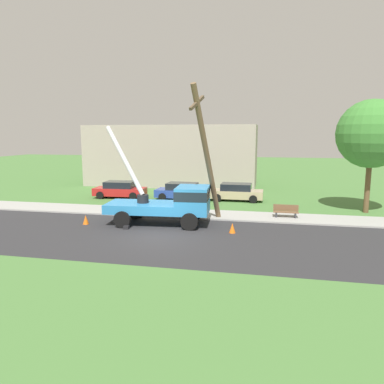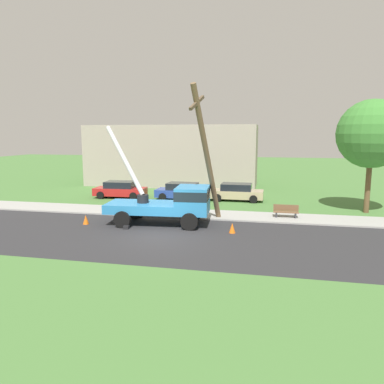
{
  "view_description": "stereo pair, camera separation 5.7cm",
  "coord_description": "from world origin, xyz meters",
  "px_view_note": "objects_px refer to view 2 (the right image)",
  "views": [
    {
      "loc": [
        5.59,
        -17.97,
        5.41
      ],
      "look_at": [
        1.06,
        3.69,
        1.9
      ],
      "focal_mm": 33.82,
      "sensor_mm": 36.0,
      "label": 1
    },
    {
      "loc": [
        5.64,
        -17.95,
        5.41
      ],
      "look_at": [
        1.06,
        3.69,
        1.9
      ],
      "focal_mm": 33.82,
      "sensor_mm": 36.0,
      "label": 2
    }
  ],
  "objects_px": {
    "parked_sedan_blue": "(182,191)",
    "roadside_tree_near": "(372,134)",
    "parked_sedan_tan": "(236,192)",
    "traffic_cone_behind": "(86,220)",
    "park_bench": "(286,212)",
    "parked_sedan_red": "(120,190)",
    "traffic_cone_ahead": "(232,228)",
    "leaning_utility_pole": "(207,156)",
    "utility_truck": "(172,202)"
  },
  "relations": [
    {
      "from": "traffic_cone_behind",
      "to": "park_bench",
      "type": "height_order",
      "value": "park_bench"
    },
    {
      "from": "utility_truck",
      "to": "leaning_utility_pole",
      "type": "relative_size",
      "value": 0.84
    },
    {
      "from": "leaning_utility_pole",
      "to": "traffic_cone_ahead",
      "type": "xyz_separation_m",
      "value": [
        1.71,
        -1.53,
        -3.92
      ]
    },
    {
      "from": "parked_sedan_tan",
      "to": "traffic_cone_behind",
      "type": "bearing_deg",
      "value": -129.74
    },
    {
      "from": "traffic_cone_ahead",
      "to": "parked_sedan_blue",
      "type": "height_order",
      "value": "parked_sedan_blue"
    },
    {
      "from": "traffic_cone_ahead",
      "to": "parked_sedan_blue",
      "type": "relative_size",
      "value": 0.13
    },
    {
      "from": "parked_sedan_blue",
      "to": "roadside_tree_near",
      "type": "bearing_deg",
      "value": -9.48
    },
    {
      "from": "leaning_utility_pole",
      "to": "traffic_cone_behind",
      "type": "relative_size",
      "value": 14.72
    },
    {
      "from": "traffic_cone_behind",
      "to": "parked_sedan_blue",
      "type": "bearing_deg",
      "value": 67.98
    },
    {
      "from": "traffic_cone_ahead",
      "to": "traffic_cone_behind",
      "type": "bearing_deg",
      "value": 179.0
    },
    {
      "from": "parked_sedan_blue",
      "to": "parked_sedan_tan",
      "type": "distance_m",
      "value": 4.51
    },
    {
      "from": "parked_sedan_red",
      "to": "parked_sedan_blue",
      "type": "height_order",
      "value": "same"
    },
    {
      "from": "utility_truck",
      "to": "parked_sedan_blue",
      "type": "distance_m",
      "value": 8.52
    },
    {
      "from": "parked_sedan_blue",
      "to": "leaning_utility_pole",
      "type": "bearing_deg",
      "value": -66.93
    },
    {
      "from": "leaning_utility_pole",
      "to": "traffic_cone_behind",
      "type": "bearing_deg",
      "value": -169.25
    },
    {
      "from": "leaning_utility_pole",
      "to": "parked_sedan_red",
      "type": "height_order",
      "value": "leaning_utility_pole"
    },
    {
      "from": "leaning_utility_pole",
      "to": "roadside_tree_near",
      "type": "height_order",
      "value": "leaning_utility_pole"
    },
    {
      "from": "traffic_cone_behind",
      "to": "park_bench",
      "type": "bearing_deg",
      "value": 18.58
    },
    {
      "from": "roadside_tree_near",
      "to": "leaning_utility_pole",
      "type": "bearing_deg",
      "value": -151.04
    },
    {
      "from": "utility_truck",
      "to": "park_bench",
      "type": "xyz_separation_m",
      "value": [
        6.88,
        3.0,
        -0.95
      ]
    },
    {
      "from": "parked_sedan_red",
      "to": "park_bench",
      "type": "bearing_deg",
      "value": -20.94
    },
    {
      "from": "parked_sedan_red",
      "to": "leaning_utility_pole",
      "type": "bearing_deg",
      "value": -41.54
    },
    {
      "from": "utility_truck",
      "to": "parked_sedan_tan",
      "type": "height_order",
      "value": "utility_truck"
    },
    {
      "from": "traffic_cone_behind",
      "to": "traffic_cone_ahead",
      "type": "bearing_deg",
      "value": -1.0
    },
    {
      "from": "utility_truck",
      "to": "traffic_cone_ahead",
      "type": "distance_m",
      "value": 4.15
    },
    {
      "from": "traffic_cone_ahead",
      "to": "park_bench",
      "type": "height_order",
      "value": "park_bench"
    },
    {
      "from": "parked_sedan_tan",
      "to": "utility_truck",
      "type": "bearing_deg",
      "value": -109.36
    },
    {
      "from": "parked_sedan_blue",
      "to": "roadside_tree_near",
      "type": "distance_m",
      "value": 14.8
    },
    {
      "from": "traffic_cone_ahead",
      "to": "park_bench",
      "type": "xyz_separation_m",
      "value": [
        3.07,
        4.2,
        0.18
      ]
    },
    {
      "from": "traffic_cone_ahead",
      "to": "parked_sedan_tan",
      "type": "height_order",
      "value": "parked_sedan_tan"
    },
    {
      "from": "traffic_cone_behind",
      "to": "parked_sedan_blue",
      "type": "relative_size",
      "value": 0.13
    },
    {
      "from": "traffic_cone_behind",
      "to": "leaning_utility_pole",
      "type": "bearing_deg",
      "value": 10.75
    },
    {
      "from": "parked_sedan_blue",
      "to": "traffic_cone_ahead",
      "type": "bearing_deg",
      "value": -61.79
    },
    {
      "from": "traffic_cone_behind",
      "to": "parked_sedan_red",
      "type": "height_order",
      "value": "parked_sedan_red"
    },
    {
      "from": "parked_sedan_red",
      "to": "park_bench",
      "type": "relative_size",
      "value": 2.81
    },
    {
      "from": "traffic_cone_ahead",
      "to": "parked_sedan_red",
      "type": "height_order",
      "value": "parked_sedan_red"
    },
    {
      "from": "roadside_tree_near",
      "to": "park_bench",
      "type": "bearing_deg",
      "value": -151.2
    },
    {
      "from": "parked_sedan_blue",
      "to": "park_bench",
      "type": "distance_m",
      "value": 9.83
    },
    {
      "from": "park_bench",
      "to": "utility_truck",
      "type": "bearing_deg",
      "value": -156.46
    },
    {
      "from": "traffic_cone_behind",
      "to": "utility_truck",
      "type": "bearing_deg",
      "value": 11.49
    },
    {
      "from": "traffic_cone_behind",
      "to": "roadside_tree_near",
      "type": "bearing_deg",
      "value": 22.0
    },
    {
      "from": "parked_sedan_tan",
      "to": "roadside_tree_near",
      "type": "bearing_deg",
      "value": -16.94
    },
    {
      "from": "traffic_cone_behind",
      "to": "park_bench",
      "type": "xyz_separation_m",
      "value": [
        12.03,
        4.04,
        0.18
      ]
    },
    {
      "from": "traffic_cone_ahead",
      "to": "traffic_cone_behind",
      "type": "xyz_separation_m",
      "value": [
        -8.96,
        0.16,
        0.0
      ]
    },
    {
      "from": "utility_truck",
      "to": "parked_sedan_tan",
      "type": "bearing_deg",
      "value": 70.64
    },
    {
      "from": "parked_sedan_red",
      "to": "park_bench",
      "type": "distance_m",
      "value": 14.7
    },
    {
      "from": "utility_truck",
      "to": "parked_sedan_blue",
      "type": "height_order",
      "value": "utility_truck"
    },
    {
      "from": "utility_truck",
      "to": "parked_sedan_tan",
      "type": "distance_m",
      "value": 9.49
    },
    {
      "from": "park_bench",
      "to": "traffic_cone_ahead",
      "type": "bearing_deg",
      "value": -126.17
    },
    {
      "from": "leaning_utility_pole",
      "to": "park_bench",
      "type": "height_order",
      "value": "leaning_utility_pole"
    }
  ]
}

